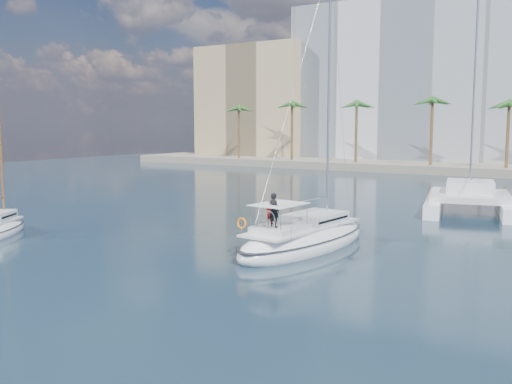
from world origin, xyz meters
The scene contains 9 objects.
ground centered at (0.00, 0.00, 0.00)m, with size 160.00×160.00×0.00m, color black.
quay centered at (0.00, 61.00, 0.60)m, with size 120.00×14.00×1.20m, color gray.
building_modern centered at (-12.00, 73.00, 14.00)m, with size 42.00×16.00×28.00m, color silver.
building_tan_left centered at (-42.00, 69.00, 11.00)m, with size 22.00×14.00×22.00m, color tan.
palm_left centered at (-34.00, 57.00, 10.28)m, with size 3.60×3.60×12.30m.
palm_centre centered at (0.00, 57.00, 10.28)m, with size 3.60×3.60×12.30m.
main_sloop centered at (2.29, 1.90, 0.54)m, with size 4.99×12.23×17.67m.
catamaran centered at (7.36, 22.37, 1.18)m, with size 9.50×14.68×19.57m.
seagull centered at (0.68, 6.51, 0.32)m, with size 1.20×0.51×0.22m.
Camera 1 is at (17.28, -27.48, 7.28)m, focal length 40.00 mm.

